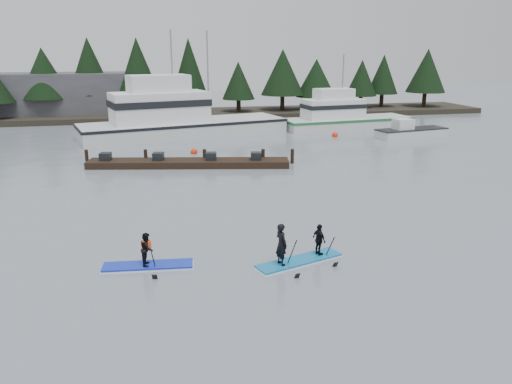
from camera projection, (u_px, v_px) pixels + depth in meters
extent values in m
plane|color=slate|center=(291.00, 266.00, 18.07)|extent=(160.00, 160.00, 0.00)
cube|color=#2D281E|center=(190.00, 114.00, 57.44)|extent=(70.00, 8.00, 0.60)
cube|color=#4C4C51|center=(63.00, 96.00, 55.89)|extent=(18.00, 6.00, 5.00)
cube|color=silver|center=(185.00, 134.00, 45.11)|extent=(18.92, 9.23, 2.43)
cube|color=white|center=(160.00, 107.00, 43.50)|extent=(8.84, 5.48, 2.63)
cylinder|color=gray|center=(172.00, 77.00, 43.32)|extent=(0.14, 0.14, 7.79)
cube|color=silver|center=(346.00, 127.00, 49.60)|extent=(13.30, 5.26, 1.85)
cube|color=white|center=(333.00, 109.00, 48.60)|extent=(6.11, 3.36, 1.85)
cylinder|color=gray|center=(342.00, 87.00, 48.30)|extent=(0.14, 0.14, 6.07)
cube|color=silver|center=(411.00, 133.00, 44.28)|extent=(6.82, 3.13, 0.77)
cube|color=black|center=(189.00, 163.00, 33.28)|extent=(13.43, 4.31, 0.44)
sphere|color=red|center=(335.00, 137.00, 44.65)|extent=(0.54, 0.54, 0.54)
sphere|color=red|center=(194.00, 154.00, 37.42)|extent=(0.51, 0.51, 0.51)
cube|color=#1429BC|center=(148.00, 266.00, 17.93)|extent=(3.25, 1.09, 0.12)
imported|color=black|center=(147.00, 249.00, 17.75)|extent=(0.51, 0.62, 1.20)
cube|color=#F84E14|center=(147.00, 245.00, 17.71)|extent=(0.32, 0.23, 0.32)
cylinder|color=black|center=(154.00, 263.00, 17.69)|extent=(0.24, 0.85, 1.47)
cube|color=#116CA8|center=(299.00, 261.00, 18.33)|extent=(3.48, 1.85, 0.12)
imported|color=black|center=(281.00, 244.00, 17.71)|extent=(0.53, 0.65, 1.54)
cylinder|color=black|center=(290.00, 256.00, 17.77)|extent=(0.21, 0.93, 1.59)
imported|color=black|center=(319.00, 240.00, 18.59)|extent=(0.50, 0.76, 1.20)
cylinder|color=black|center=(328.00, 252.00, 18.66)|extent=(0.20, 0.86, 1.47)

